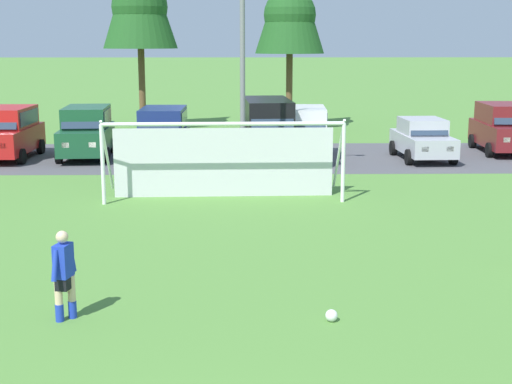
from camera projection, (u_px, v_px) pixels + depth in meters
name	position (u px, v px, depth m)	size (l,w,h in m)	color
ground_plane	(227.00, 209.00, 21.86)	(400.00, 400.00, 0.00)	#518438
parking_lot_strip	(232.00, 157.00, 31.59)	(52.00, 8.40, 0.01)	#4C4C51
soccer_ball	(332.00, 316.00, 13.09)	(0.22, 0.22, 0.22)	white
soccer_goal	(224.00, 158.00, 23.17)	(7.47, 2.14, 2.57)	white
player_striker_near	(64.00, 276.00, 13.04)	(0.34, 0.71, 1.64)	beige
parked_car_slot_left	(8.00, 132.00, 30.95)	(2.16, 4.61, 2.16)	red
parked_car_slot_center_left	(87.00, 132.00, 31.22)	(2.38, 4.72, 2.16)	#194C2D
parked_car_slot_center	(163.00, 133.00, 30.66)	(2.17, 4.62, 2.16)	navy
parked_car_slot_center_right	(268.00, 128.00, 30.63)	(2.42, 4.91, 2.52)	black
parked_car_slot_right	(304.00, 132.00, 30.95)	(2.32, 4.69, 2.16)	silver
parked_car_slot_far_right	(423.00, 139.00, 30.75)	(2.17, 4.27, 1.72)	#B2B2BC
parked_car_slot_end	(503.00, 128.00, 32.68)	(2.31, 4.69, 2.16)	maroon
tree_mid_left	(290.00, 2.00, 39.84)	(3.79, 3.79, 10.10)	brown
street_lamp	(247.00, 62.00, 25.82)	(2.00, 0.32, 8.07)	slate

